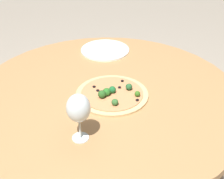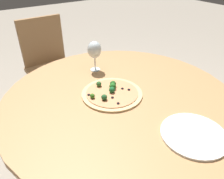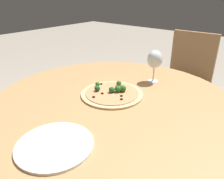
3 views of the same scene
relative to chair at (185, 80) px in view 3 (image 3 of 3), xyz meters
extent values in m
cylinder|color=#A87A4C|center=(-1.01, -0.03, 0.21)|extent=(1.20, 1.20, 0.03)
cylinder|color=#A87A4C|center=(-0.64, -0.40, -0.15)|extent=(0.05, 0.05, 0.69)
cylinder|color=#A87A4C|center=(-1.38, 0.34, -0.15)|extent=(0.05, 0.05, 0.69)
cylinder|color=#A87A4C|center=(-0.64, 0.34, -0.15)|extent=(0.05, 0.05, 0.69)
cube|color=#997047|center=(-0.07, 0.00, -0.04)|extent=(0.41, 0.41, 0.04)
cube|color=#997047|center=(0.12, 0.00, 0.19)|extent=(0.04, 0.38, 0.41)
cylinder|color=#997047|center=(-0.24, 0.16, -0.28)|extent=(0.04, 0.04, 0.43)
cylinder|color=#997047|center=(-0.23, -0.18, -0.28)|extent=(0.04, 0.04, 0.43)
cylinder|color=#997047|center=(0.10, 0.17, -0.28)|extent=(0.04, 0.04, 0.43)
cylinder|color=#997047|center=(0.11, -0.17, -0.28)|extent=(0.04, 0.04, 0.43)
cylinder|color=tan|center=(-0.98, 0.00, 0.23)|extent=(0.31, 0.31, 0.01)
cylinder|color=tan|center=(-0.98, 0.00, 0.24)|extent=(0.27, 0.27, 0.00)
sphere|color=#1C622F|center=(-0.98, 0.00, 0.26)|extent=(0.03, 0.03, 0.03)
sphere|color=#24572C|center=(-1.02, 0.07, 0.26)|extent=(0.03, 0.03, 0.03)
sphere|color=#276923|center=(-0.96, -0.02, 0.26)|extent=(0.03, 0.03, 0.03)
sphere|color=#34661D|center=(-0.97, 0.11, 0.25)|extent=(0.02, 0.02, 0.02)
sphere|color=#285821|center=(-0.94, -0.03, 0.26)|extent=(0.03, 0.03, 0.03)
sphere|color=#33632E|center=(-0.89, 0.03, 0.25)|extent=(0.03, 0.03, 0.03)
cylinder|color=black|center=(-1.03, 0.03, 0.24)|extent=(0.01, 0.01, 0.00)
cylinder|color=black|center=(-1.01, -0.08, 0.24)|extent=(0.01, 0.01, 0.00)
cylinder|color=black|center=(-0.94, 0.12, 0.24)|extent=(0.01, 0.01, 0.00)
cylinder|color=black|center=(-0.99, -0.06, 0.24)|extent=(0.01, 0.01, 0.00)
cylinder|color=black|center=(-1.08, 0.03, 0.24)|extent=(0.01, 0.01, 0.00)
cylinder|color=black|center=(-0.94, -0.03, 0.24)|extent=(0.01, 0.01, 0.00)
cylinder|color=silver|center=(-0.69, -0.07, 0.23)|extent=(0.06, 0.06, 0.00)
cylinder|color=silver|center=(-0.69, -0.07, 0.27)|extent=(0.01, 0.01, 0.08)
ellipsoid|color=silver|center=(-0.69, -0.07, 0.36)|extent=(0.08, 0.08, 0.10)
cylinder|color=white|center=(-1.41, -0.10, 0.23)|extent=(0.26, 0.26, 0.01)
camera|label=1|loc=(0.12, 0.17, 0.98)|focal=50.00mm
camera|label=2|loc=(-1.76, 0.53, 0.85)|focal=35.00mm
camera|label=3|loc=(-1.75, -0.63, 0.71)|focal=35.00mm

